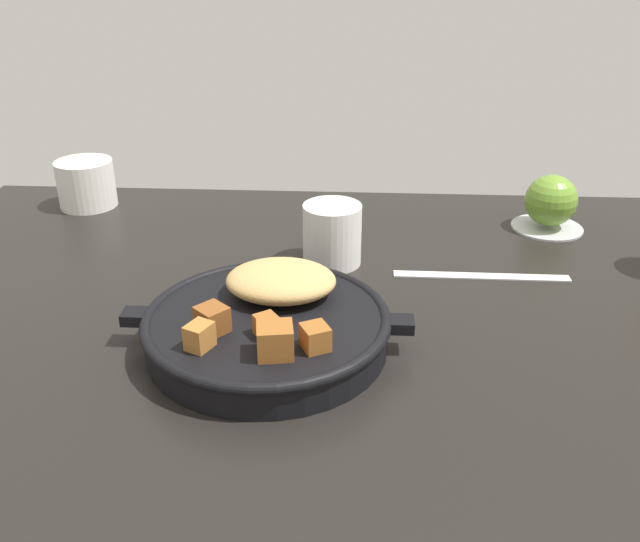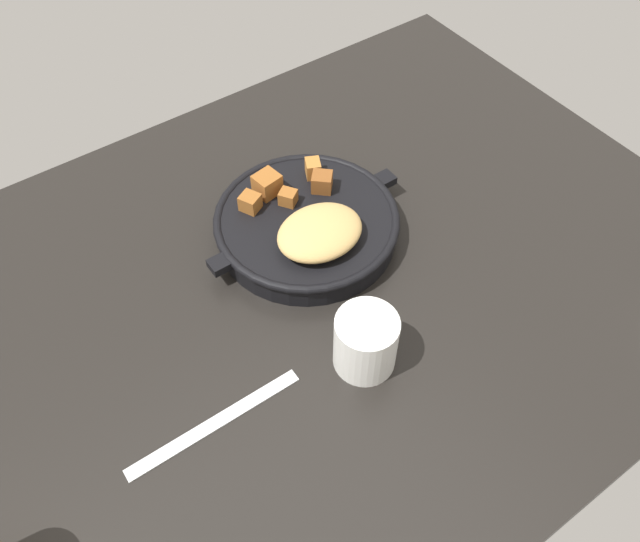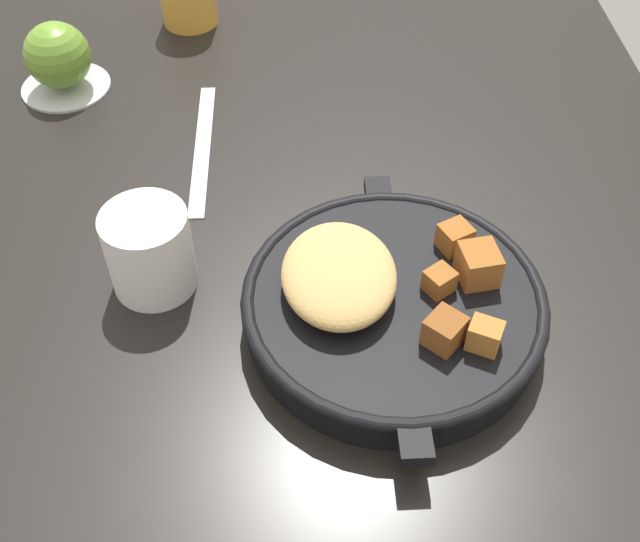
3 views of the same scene
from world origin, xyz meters
The scene contains 6 objects.
ground_plane centered at (0.00, 0.00, -1.20)cm, with size 109.28×80.45×2.40cm, color black.
cast_iron_skillet centered at (-3.87, -6.63, 2.61)cm, with size 29.44×25.10×6.99cm.
saucer_plate centered at (32.12, 26.45, 0.30)cm, with size 10.04×10.04×0.60cm, color #B7BABF.
red_apple centered at (32.12, 26.45, 4.24)cm, with size 7.29×7.29×7.29cm, color olive.
butter_knife centered at (20.33, 10.26, 0.18)cm, with size 21.53×1.60×0.36cm, color silver.
white_creamer_pitcher centered at (1.76, 13.32, 3.92)cm, with size 7.40×7.40×7.83cm, color white.
Camera 3 is at (-44.58, 1.00, 51.44)cm, focal length 43.55 mm.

